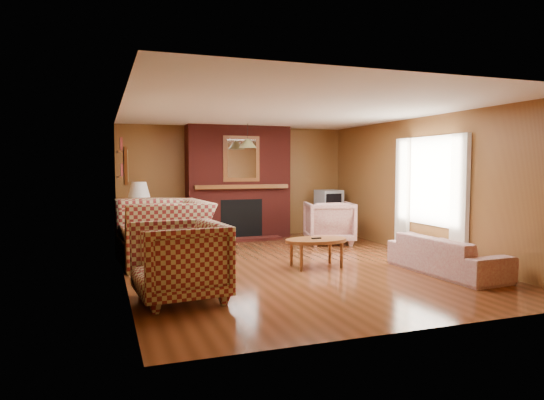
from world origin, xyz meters
name	(u,v)px	position (x,y,z in m)	size (l,w,h in m)	color
floor	(290,265)	(0.00, 0.00, 0.00)	(6.50, 6.50, 0.00)	#4D2610
ceiling	(290,111)	(0.00, 0.00, 2.40)	(6.50, 6.50, 0.00)	white
wall_back	(235,182)	(0.00, 3.25, 1.20)	(6.50, 6.50, 0.00)	brown
wall_front	(420,204)	(0.00, -3.25, 1.20)	(6.50, 6.50, 0.00)	brown
wall_left	(122,191)	(-2.50, 0.00, 1.20)	(6.50, 6.50, 0.00)	brown
wall_right	(424,186)	(2.50, 0.00, 1.20)	(6.50, 6.50, 0.00)	brown
fireplace	(239,183)	(0.00, 2.98, 1.18)	(2.20, 0.82, 2.40)	#511611
window_right	(429,191)	(2.45, -0.20, 1.13)	(0.10, 1.85, 2.00)	beige
bookshelf	(121,159)	(-2.44, 1.90, 1.67)	(0.09, 0.55, 0.71)	brown
botanical_print	(125,166)	(-2.47, -0.30, 1.55)	(0.05, 0.40, 0.50)	brown
pendant_light	(248,143)	(0.00, 2.30, 2.00)	(0.36, 0.36, 0.48)	black
plaid_loveseat	(164,232)	(-1.85, 0.82, 0.50)	(1.54, 1.35, 1.00)	maroon
plaid_armchair	(180,261)	(-1.95, -1.48, 0.46)	(0.98, 1.01, 0.92)	maroon
floral_sofa	(446,255)	(1.90, -1.33, 0.27)	(1.83, 0.72, 0.54)	#BEAA93
floral_armchair	(329,222)	(1.51, 1.68, 0.42)	(0.90, 0.93, 0.85)	#BEAA93
coffee_table	(316,242)	(0.31, -0.32, 0.39)	(0.99, 0.61, 0.46)	brown
side_table	(140,233)	(-2.10, 2.45, 0.29)	(0.43, 0.43, 0.57)	brown
table_lamp	(139,198)	(-2.10, 2.45, 0.95)	(0.41, 0.41, 0.68)	silver
tv_stand	(329,223)	(2.05, 2.80, 0.27)	(0.50, 0.46, 0.55)	black
crt_tv	(329,200)	(2.05, 2.79, 0.78)	(0.54, 0.54, 0.46)	#A1A4A9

